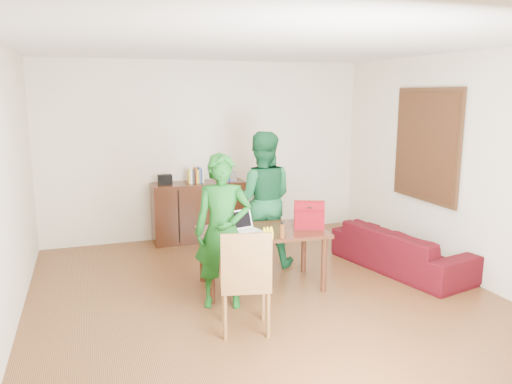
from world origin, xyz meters
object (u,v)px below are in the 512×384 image
object	(u,v)px
laptop	(246,229)
red_bag	(309,217)
table	(262,237)
person_far	(262,199)
sofa	(401,249)
person_near	(223,231)
bottle	(282,230)
chair	(245,301)

from	to	relation	value
laptop	red_bag	world-z (taller)	red_bag
table	person_far	distance (m)	0.82
table	sofa	xyz separation A→B (m)	(1.87, -0.03, -0.32)
person_near	bottle	xyz separation A→B (m)	(0.67, 0.02, -0.05)
chair	laptop	bearing A→B (deg)	83.98
chair	sofa	distance (m)	2.58
red_bag	chair	bearing A→B (deg)	-117.98
table	laptop	world-z (taller)	laptop
person_near	bottle	bearing A→B (deg)	19.40
red_bag	laptop	bearing A→B (deg)	-162.09
laptop	red_bag	distance (m)	0.76
bottle	sofa	size ratio (longest dim) A/B	0.09
bottle	table	bearing A→B (deg)	108.10
table	person_far	world-z (taller)	person_far
person_far	bottle	xyz separation A→B (m)	(-0.14, -1.07, -0.11)
table	red_bag	distance (m)	0.60
person_near	laptop	size ratio (longest dim) A/B	4.37
chair	laptop	distance (m)	1.10
chair	laptop	world-z (taller)	chair
chair	sofa	world-z (taller)	chair
sofa	chair	bearing A→B (deg)	99.43
laptop	red_bag	bearing A→B (deg)	-18.07
table	chair	xyz separation A→B (m)	(-0.52, -0.99, -0.30)
person_far	bottle	distance (m)	1.09
sofa	person_far	bearing A→B (deg)	52.42
person_far	sofa	bearing A→B (deg)	173.79
person_far	table	bearing A→B (deg)	89.30
person_near	sofa	distance (m)	2.51
chair	person_far	xyz separation A→B (m)	(0.77, 1.72, 0.58)
chair	person_near	bearing A→B (deg)	106.15
person_near	bottle	world-z (taller)	person_near
laptop	bottle	distance (m)	0.44
table	chair	world-z (taller)	chair
laptop	chair	bearing A→B (deg)	-123.03
sofa	person_near	bearing A→B (deg)	85.33
bottle	laptop	bearing A→B (deg)	133.94
person_near	table	bearing A→B (deg)	51.08
red_bag	bottle	bearing A→B (deg)	-126.98
red_bag	person_far	bearing A→B (deg)	132.08
laptop	bottle	world-z (taller)	laptop
person_far	laptop	distance (m)	0.89
person_far	red_bag	xyz separation A→B (m)	(0.30, -0.80, -0.07)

